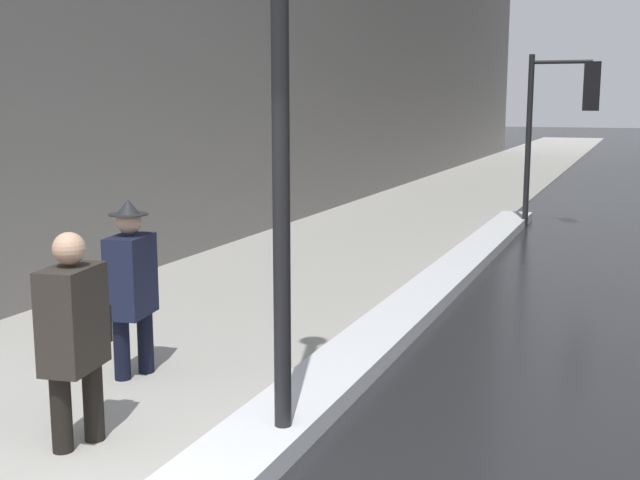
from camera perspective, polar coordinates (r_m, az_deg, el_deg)
name	(u,v)px	position (r m, az deg, el deg)	size (l,w,h in m)	color
sidewalk_slab	(431,206)	(19.03, 7.93, 2.41)	(4.00, 80.00, 0.01)	#B2AFA8
snow_bank_curb	(429,292)	(10.07, 7.78, -3.69)	(0.61, 14.83, 0.16)	white
traffic_light_near	(569,104)	(15.97, 17.29, 9.21)	(1.31, 0.32, 3.30)	black
pedestrian_with_shoulder_bag	(74,330)	(5.83, -17.06, -6.13)	(0.37, 0.73, 1.54)	black
pedestrian_in_glasses	(131,281)	(7.17, -13.28, -2.88)	(0.36, 0.53, 1.59)	black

